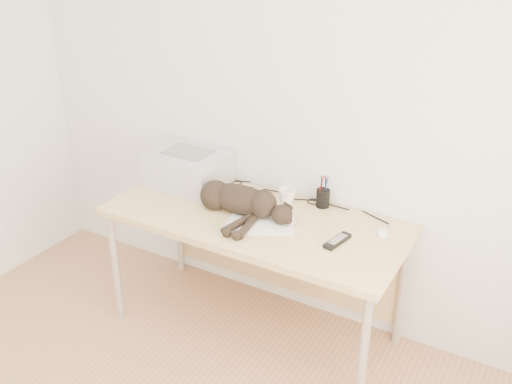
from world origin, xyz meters
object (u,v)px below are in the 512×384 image
Objects in this scene: desk at (262,232)px; cat at (236,200)px; mug at (287,197)px; pen_cup at (323,198)px; mouse at (382,231)px; printer at (189,168)px.

desk is 2.18× the size of cat.
cat is 7.46× the size of mug.
pen_cup reaches higher than mouse.
printer is at bearing -171.54° from pen_cup.
cat reaches higher than mouse.
pen_cup is (0.81, 0.12, -0.05)m from printer.
pen_cup is at bearing 21.53° from mug.
cat is at bearing -139.20° from desk.
printer is 0.63m from mug.
printer is at bearing 159.80° from mouse.
mug is 0.52× the size of pen_cup.
cat is at bearing -129.88° from mug.
printer is 0.60× the size of cat.
mouse is at bearing 6.53° from desk.
mug is (0.19, 0.22, -0.03)m from cat.
mug reaches higher than mouse.
cat is 3.89× the size of pen_cup.
cat is at bearing -21.93° from printer.
cat is (0.44, -0.18, -0.03)m from printer.
mug is at bearing 4.38° from printer.
cat is 0.47m from pen_cup.
cat is at bearing -141.35° from pen_cup.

